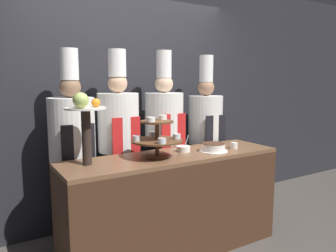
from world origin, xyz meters
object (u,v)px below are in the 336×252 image
cake_round (213,147)px  tiered_stand (157,137)px  fruit_pedestal (84,116)px  serving_bowl_far (183,149)px  cup_white (234,146)px  chef_center_right (164,135)px  chef_center_left (119,139)px  chef_left (73,147)px  chef_right (205,133)px

cake_round → tiered_stand: bearing=174.0°
fruit_pedestal → serving_bowl_far: 1.00m
cup_white → chef_center_right: (-0.43, 0.63, 0.05)m
chef_center_left → chef_center_right: 0.52m
serving_bowl_far → cake_round: bearing=-28.9°
chef_center_left → chef_left: bearing=-180.0°
fruit_pedestal → chef_right: (1.57, 0.50, -0.34)m
chef_center_left → chef_right: chef_center_left is taller
chef_center_left → fruit_pedestal: bearing=-134.5°
cake_round → chef_right: (0.39, 0.63, 0.02)m
cake_round → chef_left: chef_left is taller
tiered_stand → cake_round: 0.60m
cake_round → chef_left: size_ratio=0.14×
tiered_stand → cup_white: tiered_stand is taller
fruit_pedestal → chef_left: bearing=86.6°
cup_white → chef_center_left: (-0.95, 0.63, 0.06)m
chef_right → serving_bowl_far: bearing=-142.5°
fruit_pedestal → chef_center_left: 0.76m
tiered_stand → cup_white: size_ratio=6.39×
cake_round → chef_center_left: (-0.69, 0.63, 0.05)m
serving_bowl_far → chef_right: size_ratio=0.08×
cake_round → chef_center_right: size_ratio=0.14×
chef_center_left → tiered_stand: bearing=-78.2°
cup_white → serving_bowl_far: size_ratio=0.45×
chef_right → chef_center_left: bearing=-180.0°
cake_round → chef_right: 0.74m
chef_center_left → cup_white: bearing=-33.5°
chef_center_left → chef_right: size_ratio=1.01×
serving_bowl_far → chef_right: bearing=37.5°
tiered_stand → chef_center_left: chef_center_left is taller
tiered_stand → fruit_pedestal: bearing=173.6°
fruit_pedestal → chef_center_right: (1.01, 0.50, -0.31)m
chef_center_left → chef_right: bearing=0.0°
tiered_stand → chef_center_right: bearing=54.3°
fruit_pedestal → chef_left: size_ratio=0.31×
chef_right → cup_white: bearing=-101.8°
cake_round → chef_center_right: bearing=105.2°
fruit_pedestal → chef_center_left: (0.49, 0.50, -0.31)m
tiered_stand → chef_left: (-0.58, 0.57, -0.12)m
fruit_pedestal → chef_right: size_ratio=0.31×
tiered_stand → cake_round: tiered_stand is taller
cake_round → serving_bowl_far: 0.28m
fruit_pedestal → cake_round: size_ratio=2.14×
fruit_pedestal → cup_white: fruit_pedestal is taller
cup_white → serving_bowl_far: serving_bowl_far is taller
chef_center_right → chef_center_left: bearing=-180.0°
fruit_pedestal → chef_center_left: size_ratio=0.31×
serving_bowl_far → chef_right: 0.80m
serving_bowl_far → chef_left: (-0.90, 0.49, 0.03)m
cake_round → cup_white: 0.26m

